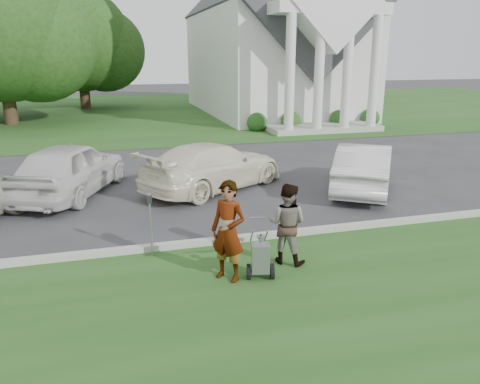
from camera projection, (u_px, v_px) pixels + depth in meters
name	position (u px, v px, depth m)	size (l,w,h in m)	color
ground	(235.00, 253.00, 9.95)	(120.00, 120.00, 0.00)	#333335
grass_strip	(286.00, 329.00, 7.18)	(80.00, 7.00, 0.01)	#204818
church_lawn	(141.00, 111.00, 34.88)	(80.00, 30.00, 0.01)	#204818
curb	(229.00, 240.00, 10.43)	(80.00, 0.18, 0.15)	#9E9E93
church	(274.00, 26.00, 31.95)	(9.19, 19.00, 24.10)	white
tree_left	(0.00, 35.00, 26.73)	(10.63, 8.40, 9.71)	#332316
tree_back	(80.00, 45.00, 35.26)	(9.61, 7.60, 8.89)	#332316
striping_cart	(261.00, 259.00, 8.68)	(0.64, 1.07, 0.94)	black
person_left	(228.00, 232.00, 8.51)	(0.69, 0.45, 1.89)	#999999
person_right	(287.00, 224.00, 9.25)	(0.80, 0.62, 1.64)	#999999
parking_meter_near	(150.00, 218.00, 9.52)	(0.10, 0.09, 1.36)	gray
car_b	(70.00, 168.00, 13.82)	(1.91, 4.75, 1.62)	silver
car_c	(213.00, 166.00, 14.50)	(2.03, 4.98, 1.45)	white
car_d	(364.00, 167.00, 14.34)	(1.54, 4.41, 1.45)	silver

